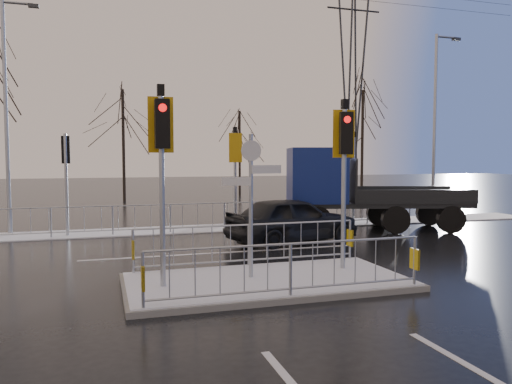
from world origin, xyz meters
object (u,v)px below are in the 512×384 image
object	(u,v)px
flatbed_truck	(341,186)
street_lamp_left	(8,107)
street_lamp_right	(436,119)
traffic_island	(266,267)
car_far_lane	(293,219)

from	to	relation	value
flatbed_truck	street_lamp_left	distance (m)	12.30
street_lamp_right	traffic_island	bearing A→B (deg)	-141.27
flatbed_truck	street_lamp_left	bearing A→B (deg)	167.78
street_lamp_left	car_far_lane	bearing A→B (deg)	-27.57
car_far_lane	flatbed_truck	bearing A→B (deg)	-63.87
car_far_lane	street_lamp_left	distance (m)	10.73
traffic_island	flatbed_truck	world-z (taller)	traffic_island
traffic_island	flatbed_truck	distance (m)	8.82
flatbed_truck	car_far_lane	bearing A→B (deg)	-142.67
traffic_island	flatbed_truck	size ratio (longest dim) A/B	0.85
car_far_lane	street_lamp_right	distance (m)	9.60
flatbed_truck	street_lamp_left	size ratio (longest dim) A/B	0.86
car_far_lane	street_lamp_left	bearing A→B (deg)	51.22
car_far_lane	street_lamp_left	world-z (taller)	street_lamp_left
traffic_island	car_far_lane	bearing A→B (deg)	62.68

